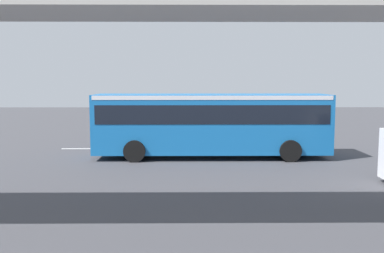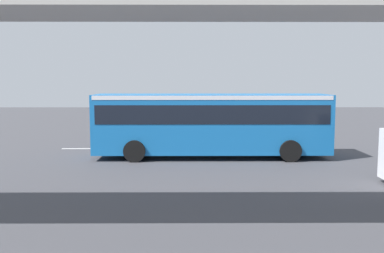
{
  "view_description": "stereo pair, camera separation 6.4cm",
  "coord_description": "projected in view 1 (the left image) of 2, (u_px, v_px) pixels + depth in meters",
  "views": [
    {
      "loc": [
        -0.12,
        21.62,
        3.83
      ],
      "look_at": [
        -0.33,
        0.78,
        1.6
      ],
      "focal_mm": 40.32,
      "sensor_mm": 36.0,
      "label": 1
    },
    {
      "loc": [
        -0.18,
        21.62,
        3.83
      ],
      "look_at": [
        -0.33,
        0.78,
        1.6
      ],
      "focal_mm": 40.32,
      "sensor_mm": 36.0,
      "label": 2
    }
  ],
  "objects": [
    {
      "name": "pedestrian",
      "position": [
        215.0,
        134.0,
        23.95
      ],
      "size": [
        0.38,
        0.38,
        1.79
      ],
      "color": "#2D2D38",
      "rests_on": "ground"
    },
    {
      "name": "city_bus",
      "position": [
        211.0,
        120.0,
        21.43
      ],
      "size": [
        11.54,
        2.85,
        3.15
      ],
      "color": "#196BB7",
      "rests_on": "ground"
    },
    {
      "name": "lane_dash_left",
      "position": [
        221.0,
        148.0,
        24.35
      ],
      "size": [
        2.0,
        0.2,
        0.01
      ],
      "primitive_type": "cube",
      "color": "silver",
      "rests_on": "ground"
    },
    {
      "name": "ground",
      "position": [
        185.0,
        156.0,
        21.9
      ],
      "size": [
        80.0,
        80.0,
        0.0
      ],
      "primitive_type": "plane",
      "color": "#424247"
    },
    {
      "name": "pedestrian_overpass",
      "position": [
        183.0,
        20.0,
        10.16
      ],
      "size": [
        31.91,
        2.6,
        6.98
      ],
      "color": "#B2ADA5",
      "rests_on": "ground"
    },
    {
      "name": "lane_dash_right",
      "position": [
        79.0,
        149.0,
        24.27
      ],
      "size": [
        2.0,
        0.2,
        0.01
      ],
      "primitive_type": "cube",
      "color": "silver",
      "rests_on": "ground"
    },
    {
      "name": "lane_dash_centre",
      "position": [
        150.0,
        149.0,
        24.31
      ],
      "size": [
        2.0,
        0.2,
        0.01
      ],
      "primitive_type": "cube",
      "color": "silver",
      "rests_on": "ground"
    },
    {
      "name": "lane_dash_leftmost",
      "position": [
        291.0,
        148.0,
        24.39
      ],
      "size": [
        2.0,
        0.2,
        0.01
      ],
      "primitive_type": "cube",
      "color": "silver",
      "rests_on": "ground"
    },
    {
      "name": "traffic_sign",
      "position": [
        282.0,
        112.0,
        26.65
      ],
      "size": [
        0.08,
        0.6,
        2.8
      ],
      "color": "slate",
      "rests_on": "ground"
    }
  ]
}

